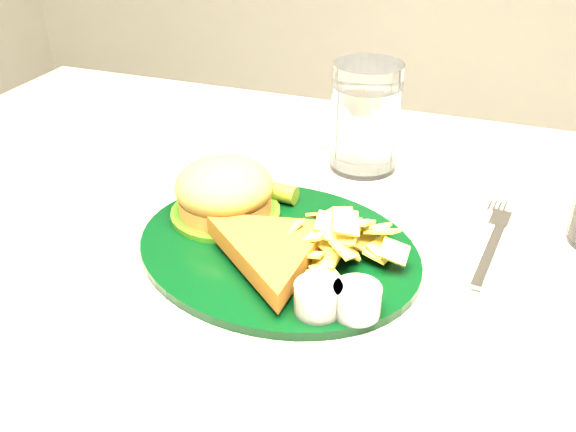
% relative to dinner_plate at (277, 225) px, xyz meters
% --- Properties ---
extents(dinner_plate, '(0.35, 0.31, 0.07)m').
position_rel_dinner_plate_xyz_m(dinner_plate, '(0.00, 0.00, 0.00)').
color(dinner_plate, black).
rests_on(dinner_plate, table).
extents(water_glass, '(0.10, 0.10, 0.13)m').
position_rel_dinner_plate_xyz_m(water_glass, '(0.03, 0.22, 0.03)').
color(water_glass, white).
rests_on(water_glass, table).
extents(fork_napkin, '(0.13, 0.16, 0.01)m').
position_rel_dinner_plate_xyz_m(fork_napkin, '(0.20, 0.07, -0.03)').
color(fork_napkin, white).
rests_on(fork_napkin, table).
extents(spoon, '(0.09, 0.14, 0.01)m').
position_rel_dinner_plate_xyz_m(spoon, '(-0.11, 0.05, -0.03)').
color(spoon, silver).
rests_on(spoon, table).
extents(ramekin, '(0.04, 0.04, 0.03)m').
position_rel_dinner_plate_xyz_m(ramekin, '(-0.17, 0.11, -0.02)').
color(ramekin, white).
rests_on(ramekin, table).
extents(wrapped_straw, '(0.23, 0.18, 0.01)m').
position_rel_dinner_plate_xyz_m(wrapped_straw, '(-0.12, 0.21, -0.03)').
color(wrapped_straw, white).
rests_on(wrapped_straw, table).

